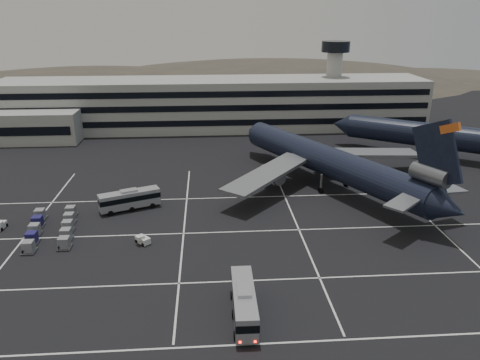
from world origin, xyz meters
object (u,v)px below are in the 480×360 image
object	(u,v)px
bus_near	(244,301)
tug_a	(0,225)
trijet_main	(330,162)
bus_far	(130,199)
uld_cluster	(51,228)

from	to	relation	value
bus_near	tug_a	world-z (taller)	bus_near
trijet_main	tug_a	distance (m)	57.96
trijet_main	tug_a	bearing A→B (deg)	167.23
bus_near	bus_far	world-z (taller)	bus_near
uld_cluster	bus_far	bearing A→B (deg)	37.43
trijet_main	bus_near	bearing A→B (deg)	-143.54
trijet_main	uld_cluster	world-z (taller)	trijet_main
bus_far	tug_a	world-z (taller)	bus_far
trijet_main	bus_far	size ratio (longest dim) A/B	5.12
trijet_main	uld_cluster	distance (m)	50.37
tug_a	uld_cluster	world-z (taller)	uld_cluster
uld_cluster	tug_a	bearing A→B (deg)	167.08
bus_far	uld_cluster	world-z (taller)	bus_far
uld_cluster	bus_near	bearing A→B (deg)	-39.45
trijet_main	bus_far	world-z (taller)	trijet_main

